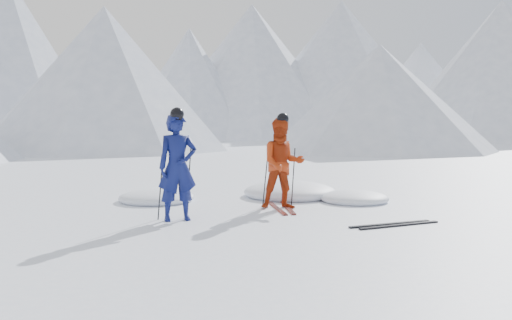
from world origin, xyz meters
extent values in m
plane|color=white|center=(0.00, 0.00, 0.00)|extent=(160.00, 160.00, 0.00)
cone|color=#B2BCD1|center=(-11.51, 40.48, 7.17)|extent=(23.96, 23.96, 14.35)
cone|color=#B2BCD1|center=(-5.08, 51.27, 5.96)|extent=(17.69, 17.69, 11.93)
cone|color=#B2BCD1|center=(4.51, 43.52, 5.42)|extent=(19.63, 19.63, 10.85)
cone|color=#B2BCD1|center=(11.74, 46.25, 7.07)|extent=(23.31, 23.31, 14.15)
cone|color=#B2BCD1|center=(21.49, 44.84, 7.44)|extent=(28.94, 28.94, 14.88)
cone|color=silver|center=(31.93, 45.34, 5.38)|extent=(24.45, 24.45, 10.76)
cone|color=#B2BCD1|center=(31.85, 32.40, 6.51)|extent=(28.50, 28.50, 13.01)
cone|color=#B2BCD1|center=(12.00, 20.00, 3.25)|extent=(14.00, 14.00, 6.50)
cone|color=#B2BCD1|center=(-4.00, 26.00, 4.50)|extent=(16.00, 16.00, 9.00)
imported|color=#0D1551|center=(-3.48, 0.39, 1.01)|extent=(0.76, 0.52, 2.02)
imported|color=#A92F0D|center=(-1.14, 1.09, 0.96)|extent=(1.05, 0.88, 1.93)
cylinder|color=black|center=(-3.78, 0.54, 0.67)|extent=(0.13, 0.09, 1.34)
cylinder|color=black|center=(-3.23, 0.64, 0.67)|extent=(0.13, 0.08, 1.34)
cylinder|color=black|center=(-1.44, 1.34, 0.64)|extent=(0.13, 0.10, 1.28)
cylinder|color=black|center=(-0.84, 1.24, 0.64)|extent=(0.13, 0.09, 1.28)
cube|color=black|center=(-1.26, 1.09, 0.01)|extent=(0.32, 1.70, 0.03)
cube|color=black|center=(-1.02, 1.09, 0.01)|extent=(0.43, 1.68, 0.03)
cube|color=black|center=(0.11, -1.17, 0.01)|extent=(1.70, 0.25, 0.03)
cube|color=black|center=(0.21, -1.32, 0.01)|extent=(1.70, 0.30, 0.03)
ellipsoid|color=white|center=(-3.59, 2.92, 0.00)|extent=(1.74, 1.74, 0.38)
ellipsoid|color=white|center=(0.80, 1.53, 0.00)|extent=(1.58, 1.58, 0.35)
ellipsoid|color=white|center=(-0.34, 2.77, 0.00)|extent=(2.28, 2.28, 0.50)
camera|label=1|loc=(-5.05, -9.69, 1.89)|focal=38.00mm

